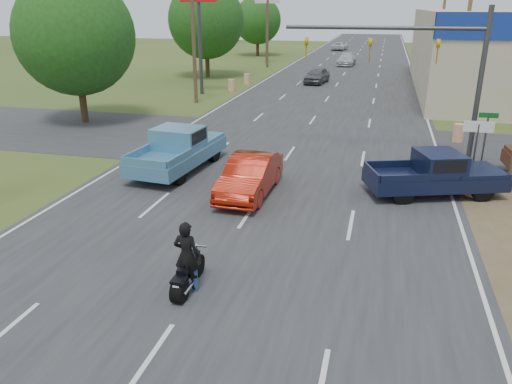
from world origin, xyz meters
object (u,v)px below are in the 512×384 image
(blue_pickup, at_px, (179,148))
(distant_car_silver, at_px, (347,59))
(distant_car_white, at_px, (340,46))
(motorcycle, at_px, (187,276))
(distant_car_grey, at_px, (317,76))
(rider, at_px, (187,259))
(red_convertible, at_px, (250,176))
(navy_pickup, at_px, (438,173))

(blue_pickup, bearing_deg, distant_car_silver, 90.33)
(blue_pickup, height_order, distant_car_white, blue_pickup)
(distant_car_silver, bearing_deg, motorcycle, -87.17)
(distant_car_grey, distance_m, distant_car_white, 38.21)
(rider, relative_size, distant_car_white, 0.40)
(rider, distance_m, distant_car_silver, 53.56)
(red_convertible, relative_size, blue_pickup, 0.77)
(blue_pickup, bearing_deg, rider, -61.13)
(red_convertible, xyz_separation_m, distant_car_grey, (-1.49, 30.29, -0.03))
(rider, bearing_deg, red_convertible, -87.35)
(red_convertible, xyz_separation_m, distant_car_silver, (0.01, 46.36, -0.05))
(distant_car_grey, xyz_separation_m, distant_car_silver, (1.49, 16.07, -0.01))
(motorcycle, relative_size, distant_car_silver, 0.40)
(red_convertible, height_order, rider, rider)
(rider, height_order, blue_pickup, blue_pickup)
(distant_car_grey, bearing_deg, distant_car_white, 99.99)
(motorcycle, bearing_deg, distant_car_silver, 90.88)
(rider, relative_size, distant_car_grey, 0.43)
(distant_car_grey, bearing_deg, red_convertible, -79.27)
(distant_car_silver, bearing_deg, blue_pickup, -92.51)
(red_convertible, bearing_deg, rider, -86.60)
(distant_car_silver, bearing_deg, distant_car_white, 99.95)
(blue_pickup, xyz_separation_m, distant_car_grey, (2.41, 27.93, -0.25))
(rider, height_order, distant_car_grey, rider)
(red_convertible, distance_m, navy_pickup, 7.30)
(distant_car_grey, height_order, distant_car_white, distant_car_grey)
(blue_pickup, distance_m, navy_pickup, 10.99)
(red_convertible, bearing_deg, distant_car_white, 93.76)
(distant_car_silver, bearing_deg, rider, -87.17)
(navy_pickup, bearing_deg, motorcycle, -56.71)
(red_convertible, relative_size, navy_pickup, 0.83)
(navy_pickup, relative_size, distant_car_grey, 1.30)
(navy_pickup, relative_size, distant_car_white, 1.22)
(motorcycle, relative_size, distant_car_grey, 0.46)
(rider, xyz_separation_m, distant_car_white, (-3.12, 75.68, -0.29))
(rider, bearing_deg, motorcycle, 90.00)
(red_convertible, distance_m, blue_pickup, 4.56)
(distant_car_silver, relative_size, distant_car_white, 1.08)
(rider, bearing_deg, distant_car_grey, -86.72)
(red_convertible, distance_m, rider, 7.21)
(navy_pickup, xyz_separation_m, distant_car_white, (-9.94, 66.69, -0.24))
(red_convertible, height_order, distant_car_grey, red_convertible)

